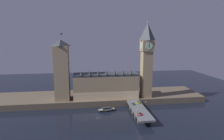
{
  "coord_description": "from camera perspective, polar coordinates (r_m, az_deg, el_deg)",
  "views": [
    {
      "loc": [
        -7.37,
        -149.45,
        64.62
      ],
      "look_at": [
        15.01,
        20.0,
        34.99
      ],
      "focal_mm": 30.0,
      "sensor_mm": 36.0,
      "label": 1
    }
  ],
  "objects": [
    {
      "name": "bridge",
      "position": [
        162.3,
        8.31,
        -12.27
      ],
      "size": [
        11.68,
        46.0,
        5.76
      ],
      "color": "slate",
      "rests_on": "ground_plane"
    },
    {
      "name": "pedestrian_near_rail",
      "position": [
        147.38,
        7.89,
        -13.42
      ],
      "size": [
        0.38,
        0.38,
        1.7
      ],
      "color": "black",
      "rests_on": "bridge"
    },
    {
      "name": "street_lamp_mid",
      "position": [
        161.72,
        10.28,
        -10.15
      ],
      "size": [
        1.34,
        0.6,
        6.43
      ],
      "color": "#2D3333",
      "rests_on": "bridge"
    },
    {
      "name": "street_lamp_near",
      "position": [
        145.6,
        7.83,
        -12.46
      ],
      "size": [
        1.34,
        0.6,
        6.18
      ],
      "color": "#2D3333",
      "rests_on": "bridge"
    },
    {
      "name": "boat_upstream",
      "position": [
        170.51,
        -1.64,
        -11.97
      ],
      "size": [
        16.73,
        7.07,
        3.56
      ],
      "color": "#28282D",
      "rests_on": "ground_plane"
    },
    {
      "name": "ground_plane",
      "position": [
        162.99,
        -4.44,
        -13.56
      ],
      "size": [
        400.0,
        400.0,
        0.0
      ],
      "primitive_type": "plane",
      "color": "black"
    },
    {
      "name": "clock_tower",
      "position": [
        185.99,
        10.53,
        3.62
      ],
      "size": [
        11.98,
        12.09,
        74.11
      ],
      "color": "tan",
      "rests_on": "embankment"
    },
    {
      "name": "car_northbound_trail",
      "position": [
        150.2,
        8.62,
        -13.09
      ],
      "size": [
        1.99,
        4.52,
        1.36
      ],
      "color": "red",
      "rests_on": "bridge"
    },
    {
      "name": "parliament_hall",
      "position": [
        185.74,
        -1.88,
        -4.72
      ],
      "size": [
        62.62,
        18.36,
        29.15
      ],
      "color": "tan",
      "rests_on": "embankment"
    },
    {
      "name": "embankment",
      "position": [
        198.44,
        -5.08,
        -8.33
      ],
      "size": [
        220.0,
        42.0,
        5.8
      ],
      "color": "brown",
      "rests_on": "ground_plane"
    },
    {
      "name": "victoria_tower",
      "position": [
        181.7,
        -15.06,
        -0.06
      ],
      "size": [
        13.45,
        13.45,
        63.13
      ],
      "color": "tan",
      "rests_on": "embankment"
    },
    {
      "name": "car_northbound_lead",
      "position": [
        170.28,
        6.51,
        -10.23
      ],
      "size": [
        1.96,
        3.99,
        1.34
      ],
      "color": "#235633",
      "rests_on": "bridge"
    },
    {
      "name": "pedestrian_far_rail",
      "position": [
        171.57,
        5.49,
        -9.96
      ],
      "size": [
        0.38,
        0.38,
        1.69
      ],
      "color": "black",
      "rests_on": "bridge"
    },
    {
      "name": "car_southbound_trail",
      "position": [
        173.82,
        7.97,
        -9.82
      ],
      "size": [
        2.09,
        4.57,
        1.47
      ],
      "color": "yellow",
      "rests_on": "bridge"
    }
  ]
}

